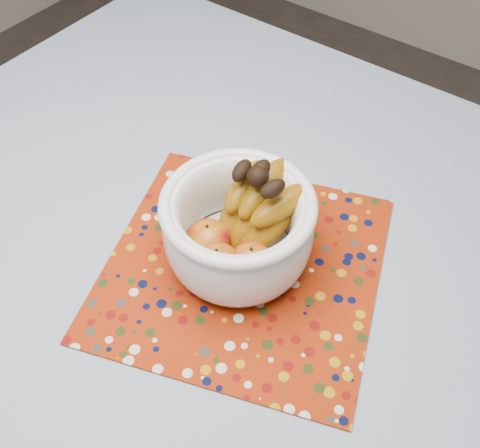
{
  "coord_description": "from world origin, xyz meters",
  "views": [
    {
      "loc": [
        0.42,
        -0.41,
        1.5
      ],
      "look_at": [
        0.1,
        0.04,
        0.85
      ],
      "focal_mm": 42.0,
      "sensor_mm": 36.0,
      "label": 1
    }
  ],
  "objects": [
    {
      "name": "fruit_bowl",
      "position": [
        0.1,
        0.04,
        0.85
      ],
      "size": [
        0.23,
        0.24,
        0.18
      ],
      "color": "white",
      "rests_on": "placemat"
    },
    {
      "name": "tablecloth",
      "position": [
        0.0,
        0.0,
        0.76
      ],
      "size": [
        1.32,
        1.32,
        0.01
      ],
      "primitive_type": "cube",
      "color": "slate",
      "rests_on": "table"
    },
    {
      "name": "table",
      "position": [
        0.0,
        0.0,
        0.67
      ],
      "size": [
        1.2,
        1.2,
        0.75
      ],
      "color": "brown",
      "rests_on": "ground"
    },
    {
      "name": "placemat",
      "position": [
        0.11,
        0.03,
        0.76
      ],
      "size": [
        0.54,
        0.54,
        0.0
      ],
      "primitive_type": "cube",
      "rotation": [
        0.0,
        0.0,
        0.33
      ],
      "color": "maroon",
      "rests_on": "tablecloth"
    }
  ]
}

